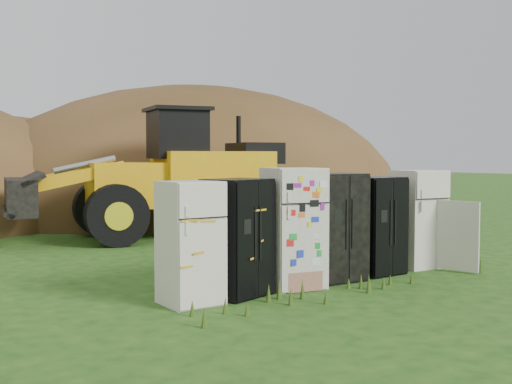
% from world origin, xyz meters
% --- Properties ---
extents(ground, '(120.00, 120.00, 0.00)m').
position_xyz_m(ground, '(0.00, 0.00, 0.00)').
color(ground, '#1C4412').
rests_on(ground, ground).
extents(fridge_leftmost, '(0.79, 0.76, 1.68)m').
position_xyz_m(fridge_leftmost, '(-2.40, 0.02, 0.84)').
color(fridge_leftmost, silver).
rests_on(fridge_leftmost, ground).
extents(fridge_black_side, '(1.02, 0.88, 1.70)m').
position_xyz_m(fridge_black_side, '(-1.60, 0.03, 0.85)').
color(fridge_black_side, black).
rests_on(fridge_black_side, ground).
extents(fridge_sticker, '(0.98, 0.94, 1.84)m').
position_xyz_m(fridge_sticker, '(-0.57, -0.02, 0.92)').
color(fridge_sticker, silver).
rests_on(fridge_sticker, ground).
extents(fridge_dark_mid, '(0.97, 0.83, 1.74)m').
position_xyz_m(fridge_dark_mid, '(0.31, -0.01, 0.87)').
color(fridge_dark_mid, black).
rests_on(fridge_dark_mid, ground).
extents(fridge_black_right, '(0.86, 0.72, 1.66)m').
position_xyz_m(fridge_black_right, '(1.30, -0.04, 0.83)').
color(fridge_black_right, black).
rests_on(fridge_black_right, ground).
extents(fridge_open_door, '(0.92, 0.87, 1.76)m').
position_xyz_m(fridge_open_door, '(2.44, -0.04, 0.88)').
color(fridge_open_door, silver).
rests_on(fridge_open_door, ground).
extents(wheel_loader, '(7.11, 4.35, 3.21)m').
position_xyz_m(wheel_loader, '(0.43, 6.55, 1.61)').
color(wheel_loader, orange).
rests_on(wheel_loader, ground).
extents(dirt_mound_right, '(17.18, 12.60, 9.13)m').
position_xyz_m(dirt_mound_right, '(5.89, 12.49, 0.00)').
color(dirt_mound_right, '#412F14').
rests_on(dirt_mound_right, ground).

